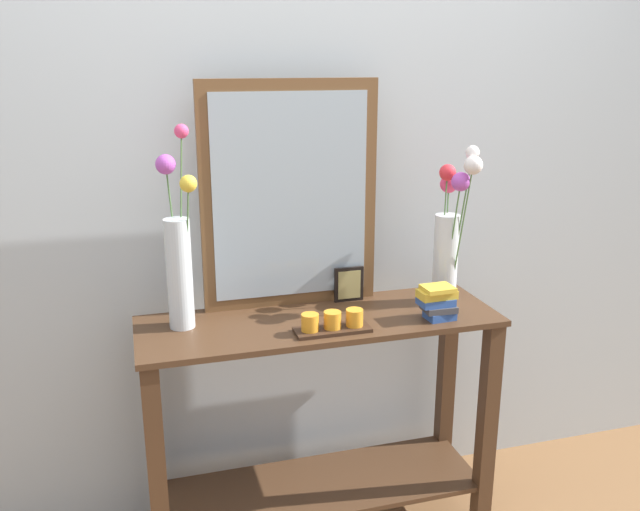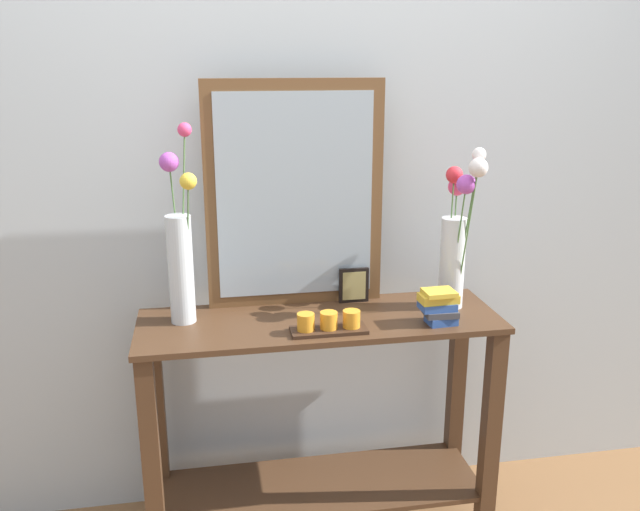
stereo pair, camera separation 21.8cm
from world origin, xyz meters
name	(u,v)px [view 1 (the left image)]	position (x,y,z in m)	size (l,w,h in m)	color
wall_back	(295,153)	(0.00, 0.32, 1.35)	(6.40, 0.08, 2.70)	#B2BCC1
console_table	(320,409)	(0.00, 0.00, 0.49)	(1.21, 0.40, 0.84)	#472D1C
mirror_leaning	(290,196)	(-0.06, 0.17, 1.22)	(0.61, 0.03, 0.78)	brown
tall_vase_left	(179,256)	(-0.45, 0.06, 1.07)	(0.12, 0.15, 0.65)	silver
vase_right	(449,235)	(0.47, 0.02, 1.09)	(0.11, 0.21, 0.56)	silver
candle_tray	(332,323)	(0.01, -0.12, 0.86)	(0.24, 0.09, 0.07)	#382316
picture_frame_small	(349,284)	(0.15, 0.13, 0.90)	(0.11, 0.01, 0.13)	black
book_stack	(438,302)	(0.38, -0.11, 0.90)	(0.13, 0.09, 0.12)	#2D519E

